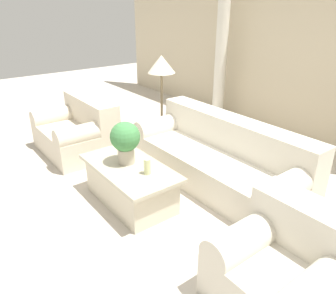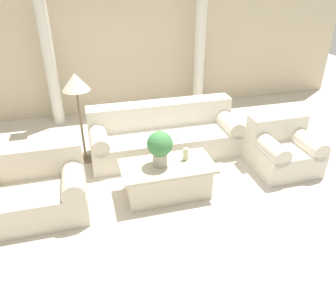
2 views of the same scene
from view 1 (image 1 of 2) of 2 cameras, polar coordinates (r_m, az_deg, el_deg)
The scene contains 10 objects.
ground_plane at distance 4.09m, azimuth -2.18°, elevation -7.73°, with size 16.00×16.00×0.00m, color beige.
wall_back at distance 5.71m, azimuth 23.51°, elevation 16.65°, with size 10.00×0.06×3.20m.
sofa_long at distance 4.23m, azimuth 8.91°, elevation -1.86°, with size 2.44×0.92×0.81m.
loveseat at distance 5.22m, azimuth -15.34°, elevation 2.83°, with size 1.29×0.92×0.81m.
coffee_table at distance 3.80m, azimuth -6.60°, elevation -6.32°, with size 1.25×0.66×0.46m.
potted_plant at distance 3.66m, azimuth -7.46°, elevation 1.31°, with size 0.34×0.34×0.49m.
pillar_candle at distance 3.47m, azimuth -3.63°, elevation -3.41°, with size 0.07×0.07×0.17m.
floor_lamp at distance 4.92m, azimuth -1.16°, elevation 13.38°, with size 0.41×0.41×1.44m.
column_left at distance 6.33m, azimuth 9.26°, elevation 16.26°, with size 0.30×0.30×2.60m.
armchair at distance 2.77m, azimuth 20.01°, elevation -18.81°, with size 0.90×0.88×0.78m.
Camera 1 is at (2.85, -1.98, 2.15)m, focal length 35.00 mm.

